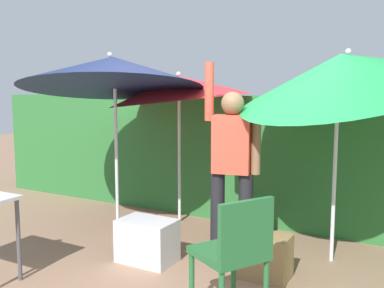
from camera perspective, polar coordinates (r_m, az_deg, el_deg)
name	(u,v)px	position (r m, az deg, el deg)	size (l,w,h in m)	color
ground_plane	(176,265)	(4.17, -2.08, -15.63)	(24.00, 24.00, 0.00)	#937056
hedge_row	(249,157)	(5.53, 7.57, -1.71)	(8.00, 0.70, 1.55)	#2D7033
umbrella_rainbow	(343,73)	(4.13, 19.33, 8.86)	(2.05, 1.98, 2.30)	silver
umbrella_orange	(112,73)	(4.73, -10.48, 9.24)	(1.99, 1.98, 2.16)	silver
umbrella_yellow	(179,88)	(5.18, -1.75, 7.37)	(1.73, 1.71, 1.90)	silver
person_vendor	(232,161)	(4.18, 5.29, -2.26)	(0.56, 0.29, 1.88)	black
chair_plastic	(235,250)	(3.10, 5.65, -13.73)	(0.60, 0.60, 0.89)	#236633
cooler_box	(147,241)	(4.19, -5.94, -12.58)	(0.53, 0.35, 0.40)	silver
crate_cardboard	(264,256)	(3.89, 9.53, -14.40)	(0.44, 0.29, 0.38)	#9E7A4C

